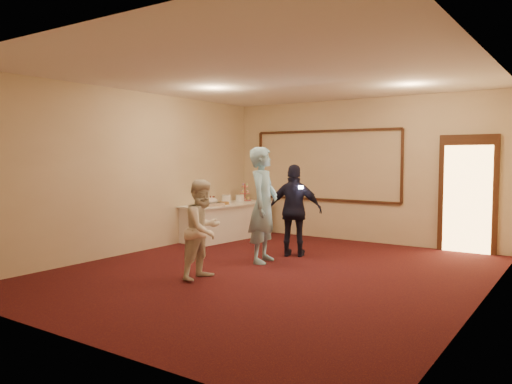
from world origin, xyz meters
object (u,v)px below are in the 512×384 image
pavlova_tray (210,202)px  plate_stack_b (240,199)px  woman (203,229)px  tart (223,203)px  cupcake_stand (245,194)px  plate_stack_a (226,199)px  guest (295,210)px  man (263,205)px  buffet_table (226,221)px

pavlova_tray → plate_stack_b: size_ratio=3.07×
plate_stack_b → woman: bearing=-61.8°
tart → cupcake_stand: bearing=101.9°
plate_stack_a → guest: guest is taller
plate_stack_a → plate_stack_b: size_ratio=1.05×
tart → woman: bearing=-57.0°
pavlova_tray → woman: (1.81, -2.36, -0.13)m
cupcake_stand → man: man is taller
plate_stack_a → plate_stack_b: bearing=62.7°
plate_stack_b → man: bearing=-45.8°
pavlova_tray → plate_stack_b: (-0.05, 1.11, -0.00)m
pavlova_tray → guest: size_ratio=0.38×
tart → guest: (2.08, -0.57, 0.03)m
plate_stack_b → guest: size_ratio=0.12×
buffet_table → woman: size_ratio=1.63×
cupcake_stand → plate_stack_a: cupcake_stand is taller
man → guest: bearing=-27.2°
woman → plate_stack_b: bearing=26.3°
cupcake_stand → woman: 4.43m
man → plate_stack_b: bearing=30.6°
cupcake_stand → woman: woman is taller
tart → man: bearing=-34.8°
plate_stack_b → guest: guest is taller
buffet_table → plate_stack_b: plate_stack_b is taller
tart → woman: woman is taller
plate_stack_a → woman: 3.76m
buffet_table → man: size_ratio=1.22×
plate_stack_b → woman: 3.94m
buffet_table → guest: (2.22, -0.88, 0.44)m
buffet_table → plate_stack_a: 0.48m
buffet_table → man: bearing=-38.6°
pavlova_tray → plate_stack_a: pavlova_tray is taller
buffet_table → cupcake_stand: size_ratio=5.45×
guest → man: bearing=54.6°
buffet_table → plate_stack_b: size_ratio=11.74×
tart → man: (1.90, -1.32, 0.18)m
pavlova_tray → tart: pavlova_tray is taller
man → tart: bearing=41.5°
man → plate_stack_a: bearing=37.2°
guest → tart: bearing=-37.2°
pavlova_tray → cupcake_stand: bearing=98.4°
plate_stack_a → man: bearing=-39.2°
buffet_table → cupcake_stand: cupcake_stand is taller
pavlova_tray → plate_stack_b: bearing=92.5°
plate_stack_b → woman: size_ratio=0.14×
cupcake_stand → guest: bearing=-36.6°
plate_stack_a → cupcake_stand: bearing=92.4°
cupcake_stand → woman: bearing=-62.5°
plate_stack_a → tart: size_ratio=0.69×
guest → plate_stack_b: bearing=-52.4°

